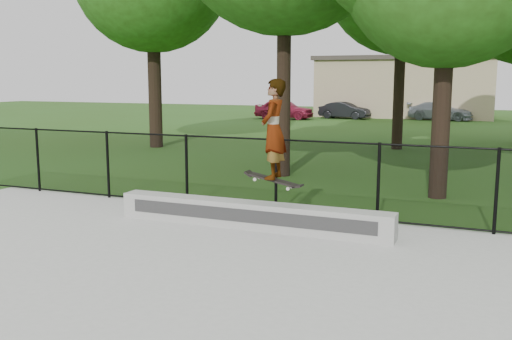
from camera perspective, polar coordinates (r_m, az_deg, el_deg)
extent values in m
cube|color=#ABACA6|center=(6.45, -17.43, -15.77)|extent=(14.00, 12.00, 0.06)
cube|color=#A5A5A0|center=(10.21, -0.57, -4.51)|extent=(5.13, 0.40, 0.47)
imported|color=#A01D3D|center=(38.84, 2.82, 6.11)|extent=(3.95, 1.62, 1.35)
imported|color=black|center=(39.59, 8.85, 5.91)|extent=(3.26, 1.62, 1.14)
imported|color=#939BA6|center=(39.63, 17.94, 5.63)|extent=(3.97, 2.15, 1.19)
cube|color=black|center=(9.74, 1.75, -0.98)|extent=(0.83, 0.23, 0.19)
imported|color=#A1CDD4|center=(9.62, 1.77, 4.09)|extent=(0.46, 0.65, 1.69)
cylinder|color=black|center=(14.40, -20.97, 0.97)|extent=(0.06, 0.06, 1.50)
cylinder|color=black|center=(13.11, -14.59, 0.53)|extent=(0.06, 0.06, 1.50)
cylinder|color=black|center=(12.02, -6.95, 0.00)|extent=(0.06, 0.06, 1.50)
cylinder|color=black|center=(11.19, 2.01, -0.61)|extent=(0.06, 0.06, 1.50)
cylinder|color=black|center=(10.67, 12.13, -1.29)|extent=(0.06, 0.06, 1.50)
cylinder|color=black|center=(10.51, 22.92, -1.97)|extent=(0.06, 0.06, 1.50)
cylinder|color=black|center=(11.09, 2.04, 3.06)|extent=(16.00, 0.04, 0.04)
cylinder|color=black|center=(11.33, 1.99, -4.11)|extent=(16.00, 0.04, 0.04)
cube|color=black|center=(11.19, 2.01, -0.61)|extent=(16.00, 0.01, 1.50)
cylinder|color=black|center=(22.69, 14.11, 8.21)|extent=(0.44, 0.44, 4.90)
cylinder|color=black|center=(13.50, 18.07, 5.67)|extent=(0.44, 0.44, 3.99)
cylinder|color=black|center=(15.86, 2.79, 8.83)|extent=(0.44, 0.44, 5.25)
cylinder|color=black|center=(23.03, -10.09, 8.55)|extent=(0.44, 0.44, 5.06)
cube|color=tan|center=(42.84, 14.74, 7.88)|extent=(12.00, 6.00, 4.00)
cube|color=#3F3833|center=(42.86, 14.86, 10.75)|extent=(12.40, 6.40, 0.30)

